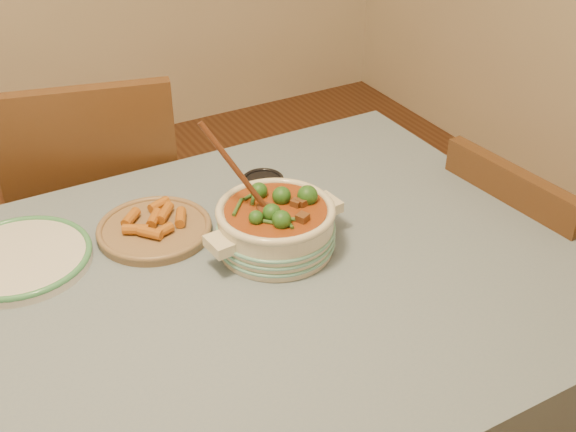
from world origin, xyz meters
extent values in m
cube|color=brown|center=(0.00, 0.00, 0.72)|extent=(1.60, 1.00, 0.05)
cube|color=slate|center=(0.00, 0.00, 0.75)|extent=(1.68, 1.08, 0.01)
cylinder|color=brown|center=(0.73, 0.43, 0.35)|extent=(0.07, 0.07, 0.70)
cylinder|color=beige|center=(0.24, 0.06, 0.80)|extent=(0.27, 0.27, 0.10)
torus|color=beige|center=(0.24, 0.06, 0.85)|extent=(0.26, 0.26, 0.02)
cube|color=beige|center=(0.38, 0.08, 0.82)|extent=(0.05, 0.07, 0.02)
cube|color=beige|center=(0.10, 0.05, 0.82)|extent=(0.05, 0.07, 0.02)
cylinder|color=#9C4116|center=(0.24, 0.06, 0.85)|extent=(0.22, 0.22, 0.02)
cylinder|color=silver|center=(-0.26, 0.28, 0.77)|extent=(0.39, 0.39, 0.02)
torus|color=#42925E|center=(-0.26, 0.28, 0.78)|extent=(0.30, 0.30, 0.01)
cylinder|color=black|center=(0.32, 0.27, 0.78)|extent=(0.11, 0.11, 0.05)
torus|color=black|center=(0.32, 0.27, 0.80)|extent=(0.10, 0.10, 0.01)
cylinder|color=black|center=(0.32, 0.27, 0.79)|extent=(0.08, 0.08, 0.01)
cylinder|color=#846149|center=(0.03, 0.24, 0.76)|extent=(0.25, 0.25, 0.02)
torus|color=#846149|center=(0.03, 0.24, 0.77)|extent=(0.26, 0.26, 0.01)
cube|color=#542F19|center=(0.05, 0.83, 0.48)|extent=(0.55, 0.55, 0.04)
cube|color=#542F19|center=(0.00, 0.63, 0.73)|extent=(0.45, 0.15, 0.48)
cylinder|color=#542F19|center=(0.28, 0.97, 0.24)|extent=(0.04, 0.04, 0.48)
cylinder|color=#542F19|center=(-0.09, 1.07, 0.24)|extent=(0.04, 0.04, 0.48)
cylinder|color=#542F19|center=(0.19, 0.59, 0.24)|extent=(0.04, 0.04, 0.48)
cylinder|color=#542F19|center=(-0.19, 0.69, 0.24)|extent=(0.04, 0.04, 0.48)
cube|color=#542F19|center=(1.00, -0.02, 0.42)|extent=(0.42, 0.42, 0.04)
cube|color=#542F19|center=(0.82, -0.04, 0.63)|extent=(0.07, 0.39, 0.42)
cylinder|color=#542F19|center=(1.15, 0.16, 0.21)|extent=(0.04, 0.04, 0.42)
cylinder|color=#542F19|center=(0.85, -0.20, 0.21)|extent=(0.04, 0.04, 0.42)
cylinder|color=#542F19|center=(0.82, 0.13, 0.21)|extent=(0.04, 0.04, 0.42)
camera|label=1|loc=(-0.36, -1.06, 1.67)|focal=45.00mm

